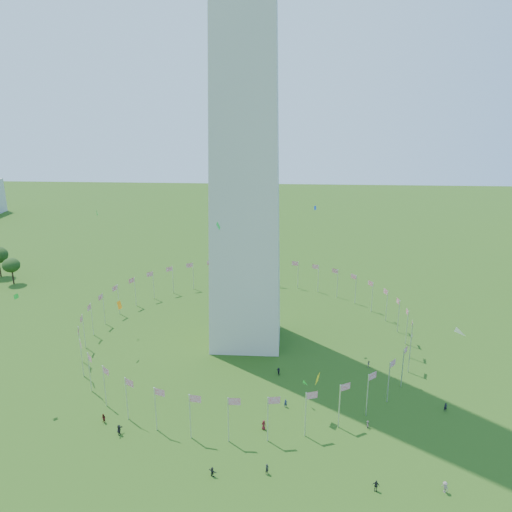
# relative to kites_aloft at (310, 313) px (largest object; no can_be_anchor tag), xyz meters

# --- Properties ---
(ground) EXTENTS (600.00, 600.00, 0.00)m
(ground) POSITION_rel_kites_aloft_xyz_m (-14.40, -20.83, -20.63)
(ground) COLOR #21440F
(ground) RESTS_ON ground
(flag_ring) EXTENTS (80.24, 80.24, 9.00)m
(flag_ring) POSITION_rel_kites_aloft_xyz_m (-14.40, 29.17, -16.13)
(flag_ring) COLOR silver
(flag_ring) RESTS_ON ground
(crowd) EXTENTS (85.21, 63.68, 2.03)m
(crowd) POSITION_rel_kites_aloft_xyz_m (-5.13, -17.39, -19.74)
(crowd) COLOR black
(crowd) RESTS_ON ground
(kites_aloft) EXTENTS (102.13, 73.19, 39.49)m
(kites_aloft) POSITION_rel_kites_aloft_xyz_m (0.00, 0.00, 0.00)
(kites_aloft) COLOR white
(kites_aloft) RESTS_ON ground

